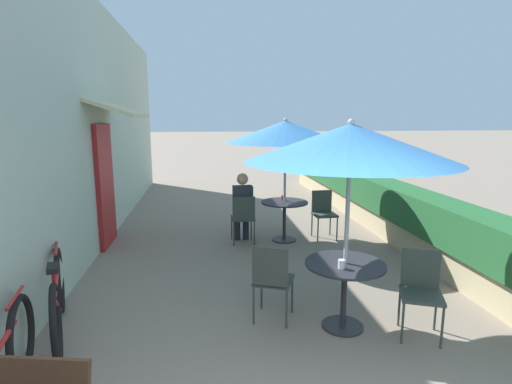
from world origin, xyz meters
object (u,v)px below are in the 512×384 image
(cafe_chair_near_left, at_px, (272,277))
(bicycle_second, at_px, (58,298))
(cafe_chair_near_right, at_px, (421,286))
(patio_umbrella_near, at_px, (351,143))
(patio_umbrella_mid, at_px, (286,132))
(bicycle_leaning, at_px, (1,373))
(coffee_cup_near, at_px, (341,264))
(seated_patron_mid_right, at_px, (242,205))
(cafe_chair_mid_right, at_px, (243,215))
(coffee_cup_mid, at_px, (283,198))
(cafe_chair_mid_left, at_px, (323,210))
(patio_table_mid, at_px, (284,211))
(patio_table_near, at_px, (345,279))

(cafe_chair_near_left, xyz_separation_m, bicycle_second, (-2.21, 0.04, -0.13))
(cafe_chair_near_left, xyz_separation_m, cafe_chair_near_right, (1.46, -0.43, 0.00))
(patio_umbrella_near, bearing_deg, patio_umbrella_mid, 90.26)
(cafe_chair_near_left, bearing_deg, bicycle_leaning, -130.51)
(coffee_cup_near, bearing_deg, seated_patron_mid_right, 101.94)
(cafe_chair_mid_right, height_order, bicycle_leaning, cafe_chair_mid_right)
(cafe_chair_near_left, height_order, cafe_chair_mid_right, same)
(patio_umbrella_mid, relative_size, coffee_cup_mid, 24.42)
(patio_umbrella_mid, bearing_deg, coffee_cup_near, -91.37)
(cafe_chair_mid_left, height_order, seated_patron_mid_right, seated_patron_mid_right)
(cafe_chair_mid_left, relative_size, cafe_chair_mid_right, 1.00)
(patio_umbrella_near, height_order, coffee_cup_near, patio_umbrella_near)
(patio_umbrella_near, relative_size, cafe_chair_mid_right, 2.53)
(seated_patron_mid_right, bearing_deg, cafe_chair_near_left, -91.26)
(patio_table_mid, bearing_deg, patio_umbrella_near, -89.74)
(cafe_chair_mid_right, bearing_deg, bicycle_second, -130.74)
(patio_table_near, xyz_separation_m, patio_umbrella_mid, (-0.01, 3.08, 1.42))
(patio_table_mid, relative_size, cafe_chair_mid_left, 0.96)
(patio_table_near, height_order, patio_umbrella_mid, patio_umbrella_mid)
(patio_table_near, bearing_deg, patio_umbrella_mid, 90.26)
(cafe_chair_mid_right, relative_size, coffee_cup_mid, 9.67)
(patio_table_near, xyz_separation_m, bicycle_leaning, (-2.94, -0.94, -0.17))
(bicycle_second, bearing_deg, bicycle_leaning, -106.75)
(cafe_chair_near_right, distance_m, cafe_chair_mid_right, 3.53)
(cafe_chair_near_right, bearing_deg, patio_table_near, 5.76)
(patio_table_mid, bearing_deg, bicycle_leaning, -126.07)
(cafe_chair_mid_right, distance_m, coffee_cup_mid, 0.83)
(patio_umbrella_near, distance_m, coffee_cup_mid, 3.43)
(coffee_cup_mid, bearing_deg, bicycle_second, -134.76)
(cafe_chair_mid_right, bearing_deg, cafe_chair_near_right, -66.88)
(cafe_chair_mid_left, bearing_deg, cafe_chair_mid_right, 5.76)
(cafe_chair_mid_left, distance_m, cafe_chair_mid_right, 1.52)
(cafe_chair_near_left, relative_size, coffee_cup_mid, 9.67)
(cafe_chair_mid_left, xyz_separation_m, cafe_chair_mid_right, (-1.51, -0.21, 0.00))
(cafe_chair_mid_right, relative_size, bicycle_second, 0.49)
(patio_table_near, bearing_deg, coffee_cup_near, -123.52)
(cafe_chair_near_right, height_order, bicycle_leaning, cafe_chair_near_right)
(cafe_chair_mid_right, bearing_deg, bicycle_leaning, -121.10)
(patio_table_near, relative_size, seated_patron_mid_right, 0.67)
(patio_umbrella_mid, xyz_separation_m, seated_patron_mid_right, (-0.76, 0.01, -1.27))
(coffee_cup_near, height_order, patio_umbrella_mid, patio_umbrella_mid)
(cafe_chair_near_left, distance_m, seated_patron_mid_right, 2.88)
(seated_patron_mid_right, xyz_separation_m, coffee_cup_mid, (0.76, 0.12, 0.08))
(coffee_cup_mid, xyz_separation_m, bicycle_leaning, (-2.93, -4.15, -0.39))
(patio_table_near, xyz_separation_m, patio_table_mid, (-0.01, 3.08, 0.00))
(patio_umbrella_mid, relative_size, bicycle_leaning, 1.23)
(cafe_chair_near_right, relative_size, cafe_chair_mid_left, 1.00)
(cafe_chair_near_right, relative_size, patio_table_mid, 1.04)
(patio_umbrella_near, bearing_deg, seated_patron_mid_right, 104.05)
(patio_table_near, distance_m, cafe_chair_near_right, 0.76)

